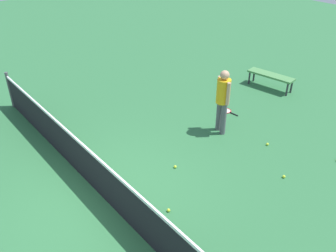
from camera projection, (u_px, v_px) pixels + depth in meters
ground_plane at (101, 195)px, 7.29m from camera, size 40.00×40.00×0.00m
court_net at (99, 176)px, 7.03m from camera, size 10.09×0.09×1.07m
player_near_side at (223, 97)px, 8.87m from camera, size 0.53×0.42×1.70m
tennis_racket_near_player at (227, 111)px, 10.31m from camera, size 0.59×0.34×0.03m
tennis_ball_near_player at (175, 167)px, 8.04m from camera, size 0.07×0.07×0.07m
tennis_ball_by_net at (284, 177)px, 7.74m from camera, size 0.07×0.07×0.07m
tennis_ball_baseline at (267, 144)px, 8.81m from camera, size 0.07×0.07×0.07m
tennis_ball_stray_left at (169, 210)px, 6.87m from camera, size 0.07×0.07×0.07m
tennis_ball_stray_right at (111, 171)px, 7.90m from camera, size 0.07×0.07×0.07m
courtside_bench at (271, 76)px, 11.46m from camera, size 1.54×0.61×0.48m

